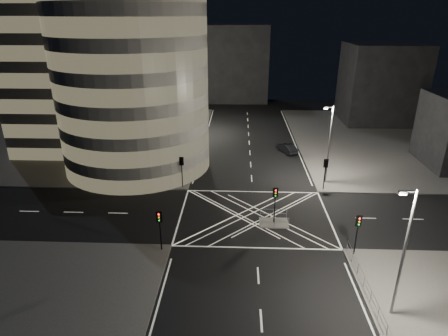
{
  "coord_description": "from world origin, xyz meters",
  "views": [
    {
      "loc": [
        -1.83,
        -35.69,
        20.36
      ],
      "look_at": [
        -3.54,
        6.27,
        3.0
      ],
      "focal_mm": 30.0,
      "sensor_mm": 36.0,
      "label": 1
    }
  ],
  "objects_px": {
    "traffic_signal_fl": "(182,166)",
    "traffic_signal_nl": "(160,223)",
    "central_island": "(274,223)",
    "street_lamp_left_near": "(182,133)",
    "traffic_signal_island": "(275,199)",
    "street_lamp_right_near": "(403,251)",
    "traffic_signal_nr": "(358,228)",
    "street_lamp_right_far": "(329,142)",
    "street_lamp_left_far": "(196,104)",
    "sedan": "(287,148)",
    "traffic_signal_fr": "(325,169)"
  },
  "relations": [
    {
      "from": "traffic_signal_island",
      "to": "street_lamp_left_near",
      "type": "xyz_separation_m",
      "value": [
        -11.44,
        13.5,
        2.63
      ]
    },
    {
      "from": "traffic_signal_nl",
      "to": "street_lamp_left_near",
      "type": "height_order",
      "value": "street_lamp_left_near"
    },
    {
      "from": "street_lamp_left_far",
      "to": "traffic_signal_fr",
      "type": "bearing_deg",
      "value": -51.83
    },
    {
      "from": "traffic_signal_island",
      "to": "sedan",
      "type": "bearing_deg",
      "value": 80.05
    },
    {
      "from": "traffic_signal_island",
      "to": "street_lamp_left_near",
      "type": "bearing_deg",
      "value": 130.27
    },
    {
      "from": "street_lamp_left_near",
      "to": "street_lamp_right_far",
      "type": "distance_m",
      "value": 19.11
    },
    {
      "from": "traffic_signal_nr",
      "to": "street_lamp_left_near",
      "type": "distance_m",
      "value": 26.32
    },
    {
      "from": "central_island",
      "to": "street_lamp_right_near",
      "type": "relative_size",
      "value": 0.3
    },
    {
      "from": "traffic_signal_nr",
      "to": "street_lamp_left_near",
      "type": "bearing_deg",
      "value": 134.13
    },
    {
      "from": "central_island",
      "to": "traffic_signal_nr",
      "type": "bearing_deg",
      "value": -37.93
    },
    {
      "from": "traffic_signal_fr",
      "to": "street_lamp_right_near",
      "type": "relative_size",
      "value": 0.4
    },
    {
      "from": "traffic_signal_nr",
      "to": "street_lamp_right_far",
      "type": "relative_size",
      "value": 0.4
    },
    {
      "from": "central_island",
      "to": "sedan",
      "type": "relative_size",
      "value": 0.69
    },
    {
      "from": "street_lamp_left_near",
      "to": "street_lamp_left_far",
      "type": "xyz_separation_m",
      "value": [
        0.0,
        18.0,
        0.0
      ]
    },
    {
      "from": "street_lamp_right_near",
      "to": "traffic_signal_fl",
      "type": "bearing_deg",
      "value": 131.24
    },
    {
      "from": "street_lamp_right_far",
      "to": "street_lamp_right_near",
      "type": "bearing_deg",
      "value": -90.0
    },
    {
      "from": "street_lamp_right_near",
      "to": "sedan",
      "type": "relative_size",
      "value": 2.29
    },
    {
      "from": "street_lamp_right_far",
      "to": "traffic_signal_nr",
      "type": "bearing_deg",
      "value": -92.3
    },
    {
      "from": "street_lamp_left_far",
      "to": "central_island",
      "type": "bearing_deg",
      "value": -70.05
    },
    {
      "from": "traffic_signal_fl",
      "to": "traffic_signal_nl",
      "type": "xyz_separation_m",
      "value": [
        0.0,
        -13.6,
        0.0
      ]
    },
    {
      "from": "central_island",
      "to": "sedan",
      "type": "xyz_separation_m",
      "value": [
        3.84,
        21.88,
        0.64
      ]
    },
    {
      "from": "sedan",
      "to": "traffic_signal_nr",
      "type": "bearing_deg",
      "value": 71.65
    },
    {
      "from": "street_lamp_left_near",
      "to": "sedan",
      "type": "xyz_separation_m",
      "value": [
        15.27,
        8.38,
        -4.82
      ]
    },
    {
      "from": "traffic_signal_nl",
      "to": "sedan",
      "type": "bearing_deg",
      "value": 61.7
    },
    {
      "from": "traffic_signal_fr",
      "to": "street_lamp_right_near",
      "type": "xyz_separation_m",
      "value": [
        0.64,
        -20.8,
        2.63
      ]
    },
    {
      "from": "traffic_signal_fl",
      "to": "street_lamp_left_near",
      "type": "relative_size",
      "value": 0.4
    },
    {
      "from": "central_island",
      "to": "street_lamp_left_near",
      "type": "height_order",
      "value": "street_lamp_left_near"
    },
    {
      "from": "traffic_signal_fr",
      "to": "street_lamp_left_near",
      "type": "xyz_separation_m",
      "value": [
        -18.24,
        5.2,
        2.63
      ]
    },
    {
      "from": "street_lamp_left_near",
      "to": "traffic_signal_fr",
      "type": "bearing_deg",
      "value": -15.92
    },
    {
      "from": "traffic_signal_fl",
      "to": "street_lamp_right_far",
      "type": "relative_size",
      "value": 0.4
    },
    {
      "from": "traffic_signal_fl",
      "to": "traffic_signal_nr",
      "type": "bearing_deg",
      "value": -37.69
    },
    {
      "from": "central_island",
      "to": "traffic_signal_nl",
      "type": "distance_m",
      "value": 12.36
    },
    {
      "from": "street_lamp_left_near",
      "to": "sedan",
      "type": "distance_m",
      "value": 18.08
    },
    {
      "from": "street_lamp_left_near",
      "to": "street_lamp_right_near",
      "type": "height_order",
      "value": "same"
    },
    {
      "from": "traffic_signal_fl",
      "to": "sedan",
      "type": "bearing_deg",
      "value": 42.86
    },
    {
      "from": "traffic_signal_fl",
      "to": "traffic_signal_island",
      "type": "relative_size",
      "value": 1.0
    },
    {
      "from": "street_lamp_left_far",
      "to": "street_lamp_right_near",
      "type": "xyz_separation_m",
      "value": [
        18.87,
        -44.0,
        0.0
      ]
    },
    {
      "from": "central_island",
      "to": "street_lamp_left_near",
      "type": "bearing_deg",
      "value": 130.27
    },
    {
      "from": "traffic_signal_nl",
      "to": "traffic_signal_nr",
      "type": "xyz_separation_m",
      "value": [
        17.6,
        0.0,
        0.0
      ]
    },
    {
      "from": "central_island",
      "to": "traffic_signal_nl",
      "type": "xyz_separation_m",
      "value": [
        -10.8,
        -5.3,
        2.84
      ]
    },
    {
      "from": "central_island",
      "to": "street_lamp_left_near",
      "type": "xyz_separation_m",
      "value": [
        -11.44,
        13.5,
        5.47
      ]
    },
    {
      "from": "traffic_signal_nl",
      "to": "street_lamp_left_far",
      "type": "distance_m",
      "value": 36.9
    },
    {
      "from": "traffic_signal_fr",
      "to": "street_lamp_left_far",
      "type": "height_order",
      "value": "street_lamp_left_far"
    },
    {
      "from": "street_lamp_right_far",
      "to": "sedan",
      "type": "height_order",
      "value": "street_lamp_right_far"
    },
    {
      "from": "traffic_signal_island",
      "to": "sedan",
      "type": "distance_m",
      "value": 22.33
    },
    {
      "from": "street_lamp_right_far",
      "to": "traffic_signal_fl",
      "type": "bearing_deg",
      "value": -173.12
    },
    {
      "from": "central_island",
      "to": "traffic_signal_nl",
      "type": "bearing_deg",
      "value": -153.86
    },
    {
      "from": "traffic_signal_nl",
      "to": "street_lamp_left_far",
      "type": "relative_size",
      "value": 0.4
    },
    {
      "from": "central_island",
      "to": "street_lamp_left_far",
      "type": "distance_m",
      "value": 33.95
    },
    {
      "from": "traffic_signal_nl",
      "to": "street_lamp_right_far",
      "type": "bearing_deg",
      "value": 40.91
    }
  ]
}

